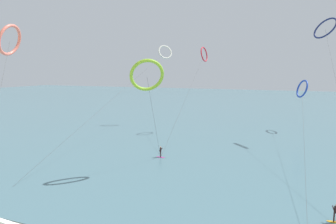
{
  "coord_description": "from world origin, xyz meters",
  "views": [
    {
      "loc": [
        13.6,
        -11.27,
        13.16
      ],
      "look_at": [
        0.0,
        21.63,
        8.31
      ],
      "focal_mm": 32.28,
      "sensor_mm": 36.0,
      "label": 1
    }
  ],
  "objects_px": {
    "kite_navy": "(325,28)",
    "kite_ivory": "(165,52)",
    "kite_lime": "(147,75)",
    "surfer_magenta": "(161,153)",
    "kite_cobalt": "(302,89)",
    "kite_coral": "(10,40)",
    "kite_crimson": "(204,55)",
    "surfer_amber": "(336,214)"
  },
  "relations": [
    {
      "from": "kite_navy",
      "to": "kite_ivory",
      "type": "height_order",
      "value": "kite_navy"
    },
    {
      "from": "kite_navy",
      "to": "kite_lime",
      "type": "bearing_deg",
      "value": -78.52
    },
    {
      "from": "surfer_magenta",
      "to": "kite_cobalt",
      "type": "distance_m",
      "value": 38.07
    },
    {
      "from": "kite_navy",
      "to": "kite_cobalt",
      "type": "xyz_separation_m",
      "value": [
        -3.0,
        9.1,
        -11.59
      ]
    },
    {
      "from": "kite_lime",
      "to": "kite_coral",
      "type": "bearing_deg",
      "value": -24.93
    },
    {
      "from": "kite_crimson",
      "to": "kite_lime",
      "type": "distance_m",
      "value": 30.4
    },
    {
      "from": "surfer_amber",
      "to": "kite_coral",
      "type": "height_order",
      "value": "kite_coral"
    },
    {
      "from": "kite_coral",
      "to": "kite_lime",
      "type": "relative_size",
      "value": 1.32
    },
    {
      "from": "surfer_amber",
      "to": "kite_lime",
      "type": "distance_m",
      "value": 24.47
    },
    {
      "from": "surfer_magenta",
      "to": "kite_coral",
      "type": "bearing_deg",
      "value": 109.71
    },
    {
      "from": "surfer_magenta",
      "to": "kite_ivory",
      "type": "xyz_separation_m",
      "value": [
        -11.48,
        28.66,
        16.9
      ]
    },
    {
      "from": "kite_lime",
      "to": "surfer_magenta",
      "type": "bearing_deg",
      "value": -115.49
    },
    {
      "from": "kite_navy",
      "to": "kite_coral",
      "type": "distance_m",
      "value": 52.17
    },
    {
      "from": "surfer_magenta",
      "to": "kite_ivory",
      "type": "bearing_deg",
      "value": 8.99
    },
    {
      "from": "kite_lime",
      "to": "kite_ivory",
      "type": "bearing_deg",
      "value": -106.6
    },
    {
      "from": "kite_navy",
      "to": "kite_cobalt",
      "type": "relative_size",
      "value": 0.8
    },
    {
      "from": "kite_coral",
      "to": "kite_cobalt",
      "type": "xyz_separation_m",
      "value": [
        37.16,
        42.2,
        -7.96
      ]
    },
    {
      "from": "kite_ivory",
      "to": "kite_crimson",
      "type": "bearing_deg",
      "value": -74.1
    },
    {
      "from": "kite_navy",
      "to": "kite_ivory",
      "type": "relative_size",
      "value": 0.87
    },
    {
      "from": "kite_ivory",
      "to": "kite_cobalt",
      "type": "bearing_deg",
      "value": -42.97
    },
    {
      "from": "kite_crimson",
      "to": "kite_cobalt",
      "type": "xyz_separation_m",
      "value": [
        19.89,
        8.36,
        -7.38
      ]
    },
    {
      "from": "surfer_magenta",
      "to": "kite_coral",
      "type": "distance_m",
      "value": 26.13
    },
    {
      "from": "kite_coral",
      "to": "kite_cobalt",
      "type": "distance_m",
      "value": 56.79
    },
    {
      "from": "kite_coral",
      "to": "kite_ivory",
      "type": "height_order",
      "value": "kite_ivory"
    },
    {
      "from": "kite_navy",
      "to": "kite_ivory",
      "type": "xyz_separation_m",
      "value": [
        -34.5,
        6.5,
        -3.14
      ]
    },
    {
      "from": "surfer_amber",
      "to": "kite_ivory",
      "type": "relative_size",
      "value": 0.04
    },
    {
      "from": "surfer_magenta",
      "to": "kite_lime",
      "type": "relative_size",
      "value": 0.12
    },
    {
      "from": "kite_navy",
      "to": "kite_lime",
      "type": "height_order",
      "value": "kite_navy"
    },
    {
      "from": "kite_crimson",
      "to": "kite_navy",
      "type": "distance_m",
      "value": 23.29
    },
    {
      "from": "surfer_amber",
      "to": "kite_crimson",
      "type": "height_order",
      "value": "kite_crimson"
    },
    {
      "from": "surfer_amber",
      "to": "kite_coral",
      "type": "xyz_separation_m",
      "value": [
        -39.29,
        1.54,
        16.41
      ]
    },
    {
      "from": "kite_crimson",
      "to": "kite_navy",
      "type": "relative_size",
      "value": 0.59
    },
    {
      "from": "surfer_magenta",
      "to": "kite_crimson",
      "type": "distance_m",
      "value": 27.84
    },
    {
      "from": "kite_coral",
      "to": "kite_ivory",
      "type": "distance_m",
      "value": 40.01
    },
    {
      "from": "kite_crimson",
      "to": "kite_navy",
      "type": "height_order",
      "value": "kite_navy"
    },
    {
      "from": "kite_coral",
      "to": "surfer_amber",
      "type": "bearing_deg",
      "value": 74.44
    },
    {
      "from": "kite_ivory",
      "to": "kite_lime",
      "type": "height_order",
      "value": "kite_ivory"
    },
    {
      "from": "kite_crimson",
      "to": "kite_coral",
      "type": "bearing_deg",
      "value": 159.67
    },
    {
      "from": "surfer_amber",
      "to": "kite_coral",
      "type": "relative_size",
      "value": 0.09
    },
    {
      "from": "kite_crimson",
      "to": "kite_cobalt",
      "type": "distance_m",
      "value": 22.81
    },
    {
      "from": "surfer_amber",
      "to": "kite_lime",
      "type": "relative_size",
      "value": 0.12
    },
    {
      "from": "surfer_magenta",
      "to": "kite_lime",
      "type": "height_order",
      "value": "kite_lime"
    }
  ]
}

